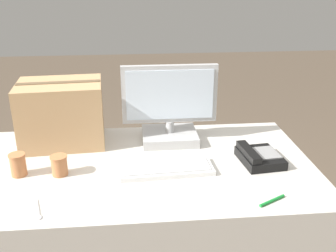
{
  "coord_description": "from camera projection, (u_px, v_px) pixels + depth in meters",
  "views": [
    {
      "loc": [
        0.08,
        -1.62,
        1.6
      ],
      "look_at": [
        0.24,
        0.09,
        0.9
      ],
      "focal_mm": 42.0,
      "sensor_mm": 36.0,
      "label": 1
    }
  ],
  "objects": [
    {
      "name": "paper_cup_right",
      "position": [
        59.0,
        165.0,
        1.71
      ],
      "size": [
        0.07,
        0.07,
        0.09
      ],
      "color": "#BC7547",
      "rests_on": "office_desk"
    },
    {
      "name": "office_desk",
      "position": [
        122.0,
        232.0,
        1.95
      ],
      "size": [
        1.8,
        0.9,
        0.75
      ],
      "color": "beige",
      "rests_on": "ground_plane"
    },
    {
      "name": "spoon",
      "position": [
        38.0,
        212.0,
        1.46
      ],
      "size": [
        0.05,
        0.14,
        0.0
      ],
      "rotation": [
        0.0,
        0.0,
        5.0
      ],
      "color": "silver",
      "rests_on": "office_desk"
    },
    {
      "name": "pen_marker",
      "position": [
        272.0,
        201.0,
        1.53
      ],
      "size": [
        0.12,
        0.07,
        0.01
      ],
      "rotation": [
        0.0,
        0.0,
        3.64
      ],
      "color": "#198C33",
      "rests_on": "office_desk"
    },
    {
      "name": "desk_phone",
      "position": [
        259.0,
        157.0,
        1.83
      ],
      "size": [
        0.2,
        0.23,
        0.07
      ],
      "rotation": [
        0.0,
        0.0,
        0.11
      ],
      "color": "black",
      "rests_on": "office_desk"
    },
    {
      "name": "monitor",
      "position": [
        170.0,
        112.0,
        2.0
      ],
      "size": [
        0.48,
        0.24,
        0.4
      ],
      "color": "#B7B7B7",
      "rests_on": "office_desk"
    },
    {
      "name": "keyboard",
      "position": [
        166.0,
        168.0,
        1.75
      ],
      "size": [
        0.42,
        0.18,
        0.03
      ],
      "rotation": [
        0.0,
        0.0,
        0.06
      ],
      "color": "silver",
      "rests_on": "office_desk"
    },
    {
      "name": "paper_cup_left",
      "position": [
        18.0,
        165.0,
        1.7
      ],
      "size": [
        0.07,
        0.07,
        0.1
      ],
      "color": "#BC7547",
      "rests_on": "office_desk"
    },
    {
      "name": "cardboard_box",
      "position": [
        62.0,
        113.0,
        1.98
      ],
      "size": [
        0.43,
        0.33,
        0.32
      ],
      "rotation": [
        0.0,
        0.0,
        0.07
      ],
      "color": "tan",
      "rests_on": "office_desk"
    }
  ]
}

